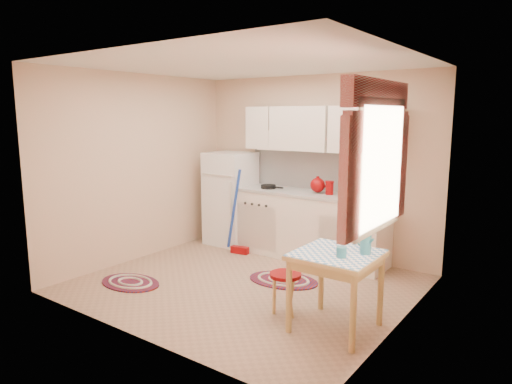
# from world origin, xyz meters

# --- Properties ---
(room_shell) EXTENTS (3.64, 3.60, 2.52)m
(room_shell) POSITION_xyz_m (0.16, 0.24, 1.60)
(room_shell) COLOR tan
(room_shell) RESTS_ON ground
(fridge) EXTENTS (0.65, 0.60, 1.40)m
(fridge) POSITION_xyz_m (-1.23, 1.25, 0.70)
(fridge) COLOR white
(fridge) RESTS_ON ground
(broom) EXTENTS (0.29, 0.16, 1.20)m
(broom) POSITION_xyz_m (-0.79, 0.90, 0.60)
(broom) COLOR #1C40AF
(broom) RESTS_ON ground
(base_cabinets) EXTENTS (2.25, 0.60, 0.88)m
(base_cabinets) POSITION_xyz_m (0.05, 1.30, 0.44)
(base_cabinets) COLOR white
(base_cabinets) RESTS_ON ground
(countertop) EXTENTS (2.27, 0.62, 0.04)m
(countertop) POSITION_xyz_m (0.05, 1.30, 0.90)
(countertop) COLOR #B1AEA8
(countertop) RESTS_ON base_cabinets
(frying_pan) EXTENTS (0.22, 0.22, 0.05)m
(frying_pan) POSITION_xyz_m (-0.54, 1.25, 0.94)
(frying_pan) COLOR black
(frying_pan) RESTS_ON countertop
(red_kettle) EXTENTS (0.27, 0.25, 0.22)m
(red_kettle) POSITION_xyz_m (0.23, 1.30, 1.03)
(red_kettle) COLOR #860407
(red_kettle) RESTS_ON countertop
(red_canister) EXTENTS (0.11, 0.11, 0.16)m
(red_canister) POSITION_xyz_m (0.40, 1.30, 1.00)
(red_canister) COLOR #860407
(red_canister) RESTS_ON countertop
(table) EXTENTS (0.72, 0.72, 0.72)m
(table) POSITION_xyz_m (1.35, -0.42, 0.36)
(table) COLOR #E1BB70
(table) RESTS_ON ground
(stool) EXTENTS (0.34, 0.34, 0.42)m
(stool) POSITION_xyz_m (0.81, -0.42, 0.21)
(stool) COLOR #860407
(stool) RESTS_ON ground
(coffee_pot) EXTENTS (0.15, 0.14, 0.25)m
(coffee_pot) POSITION_xyz_m (1.57, -0.30, 0.84)
(coffee_pot) COLOR teal
(coffee_pot) RESTS_ON table
(mug) EXTENTS (0.12, 0.12, 0.10)m
(mug) POSITION_xyz_m (1.44, -0.52, 0.77)
(mug) COLOR teal
(mug) RESTS_ON table
(rug_center) EXTENTS (0.93, 0.70, 0.02)m
(rug_center) POSITION_xyz_m (0.31, 0.34, 0.01)
(rug_center) COLOR maroon
(rug_center) RESTS_ON ground
(rug_left) EXTENTS (0.81, 0.56, 0.02)m
(rug_left) POSITION_xyz_m (-1.11, -0.78, 0.01)
(rug_left) COLOR maroon
(rug_left) RESTS_ON ground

